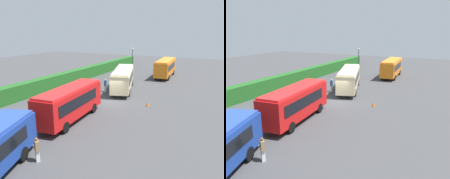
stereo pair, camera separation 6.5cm
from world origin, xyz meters
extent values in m
plane|color=#424244|center=(0.00, 0.00, 0.00)|extent=(105.41, 105.41, 0.00)
cube|color=black|center=(-13.12, 0.81, 1.94)|extent=(0.71, 1.91, 0.94)
cube|color=silver|center=(-13.12, 0.81, 2.61)|extent=(0.49, 1.29, 0.28)
cylinder|color=black|center=(-14.63, -0.92, 0.50)|extent=(1.04, 0.60, 1.00)
sphere|color=silver|center=(-13.33, 1.45, 0.90)|extent=(0.22, 0.22, 0.22)
sphere|color=silver|center=(-12.88, 0.18, 0.90)|extent=(0.22, 0.22, 0.22)
cube|color=red|center=(-7.09, 0.72, 1.83)|extent=(9.15, 3.28, 2.55)
cube|color=red|center=(-7.09, 0.72, 3.20)|extent=(8.87, 3.06, 0.20)
cube|color=black|center=(-7.51, 1.90, 2.13)|extent=(6.96, 0.74, 1.02)
cube|color=black|center=(-7.27, -0.52, 2.13)|extent=(6.96, 0.74, 1.02)
cube|color=black|center=(-2.62, 1.17, 2.13)|extent=(0.24, 1.96, 1.07)
cube|color=silver|center=(-2.62, 1.17, 2.92)|extent=(0.17, 1.31, 0.28)
cylinder|color=black|center=(-4.44, 2.09, 0.50)|extent=(1.02, 0.38, 1.00)
cylinder|color=black|center=(-4.22, -0.09, 0.50)|extent=(1.02, 0.38, 1.00)
cylinder|color=black|center=(-9.97, 1.53, 0.50)|extent=(1.02, 0.38, 1.00)
cylinder|color=black|center=(-9.75, -0.65, 0.50)|extent=(1.02, 0.38, 1.00)
sphere|color=silver|center=(-2.67, 1.83, 0.90)|extent=(0.22, 0.22, 0.22)
sphere|color=silver|center=(-2.54, 0.52, 0.90)|extent=(0.22, 0.22, 0.22)
cube|color=beige|center=(6.09, 1.14, 1.75)|extent=(10.62, 5.67, 2.39)
cube|color=#F8E8B2|center=(6.09, 1.14, 3.04)|extent=(10.26, 5.39, 0.20)
cube|color=black|center=(5.41, 2.21, 2.03)|extent=(7.68, 2.68, 0.96)
cube|color=black|center=(6.20, -0.11, 2.03)|extent=(7.68, 2.68, 0.96)
cube|color=black|center=(11.02, 2.84, 2.03)|extent=(0.68, 1.89, 1.00)
cube|color=silver|center=(11.02, 2.84, 2.76)|extent=(0.47, 1.27, 0.28)
cylinder|color=black|center=(8.78, 3.24, 0.50)|extent=(1.04, 0.59, 1.00)
cylinder|color=black|center=(9.50, 1.14, 0.50)|extent=(1.04, 0.59, 1.00)
cylinder|color=black|center=(2.68, 1.15, 0.50)|extent=(1.04, 0.59, 1.00)
cylinder|color=black|center=(3.40, -0.96, 0.50)|extent=(1.04, 0.59, 1.00)
sphere|color=silver|center=(10.82, 3.48, 0.90)|extent=(0.22, 0.22, 0.22)
sphere|color=silver|center=(11.25, 2.22, 0.90)|extent=(0.22, 0.22, 0.22)
cube|color=orange|center=(18.76, -1.75, 1.81)|extent=(9.66, 3.14, 2.52)
cube|color=orange|center=(18.76, -1.75, 3.17)|extent=(9.36, 2.93, 0.20)
cube|color=black|center=(18.37, -0.57, 2.11)|extent=(7.39, 0.64, 1.01)
cube|color=black|center=(18.56, -2.98, 2.11)|extent=(7.39, 0.64, 1.01)
cube|color=black|center=(23.51, -1.37, 2.11)|extent=(0.20, 1.96, 1.06)
cube|color=silver|center=(23.51, -1.37, 2.89)|extent=(0.15, 1.31, 0.28)
cylinder|color=black|center=(21.61, -0.42, 0.50)|extent=(1.02, 0.36, 1.00)
cylinder|color=black|center=(21.79, -2.60, 0.50)|extent=(1.02, 0.36, 1.00)
cylinder|color=black|center=(15.74, -0.90, 0.50)|extent=(1.02, 0.36, 1.00)
cylinder|color=black|center=(15.92, -3.08, 0.50)|extent=(1.02, 0.36, 1.00)
sphere|color=silver|center=(23.47, -0.71, 0.90)|extent=(0.22, 0.22, 0.22)
sphere|color=silver|center=(23.58, -2.02, 0.90)|extent=(0.22, 0.22, 0.22)
cube|color=silver|center=(-14.24, -1.83, 0.40)|extent=(0.37, 0.38, 0.81)
cube|color=olive|center=(-14.24, -1.83, 1.16)|extent=(0.47, 0.54, 0.70)
sphere|color=brown|center=(-14.24, -1.83, 1.62)|extent=(0.22, 0.22, 0.22)
cube|color=#4C6B47|center=(-4.91, 3.27, 0.45)|extent=(0.37, 0.37, 0.90)
cube|color=black|center=(-4.91, 3.27, 1.29)|extent=(0.51, 0.49, 0.79)
sphere|color=beige|center=(-4.91, 3.27, 1.81)|extent=(0.25, 0.25, 0.25)
cube|color=silver|center=(4.07, 2.95, 0.44)|extent=(0.30, 0.27, 0.87)
cube|color=#334C8C|center=(4.07, 2.95, 1.25)|extent=(0.46, 0.31, 0.76)
sphere|color=beige|center=(4.07, 2.95, 1.76)|extent=(0.24, 0.24, 0.24)
cube|color=#215C20|center=(0.00, 10.86, 0.99)|extent=(64.71, 1.52, 1.99)
cone|color=orange|center=(0.42, -4.57, 0.30)|extent=(0.36, 0.36, 0.60)
cylinder|color=#38383D|center=(22.75, 6.52, 2.25)|extent=(0.14, 0.14, 4.50)
sphere|color=beige|center=(22.75, 6.52, 4.68)|extent=(0.36, 0.36, 0.36)
camera|label=1|loc=(-24.71, -12.78, 8.61)|focal=38.01mm
camera|label=2|loc=(-24.68, -12.83, 8.61)|focal=38.01mm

